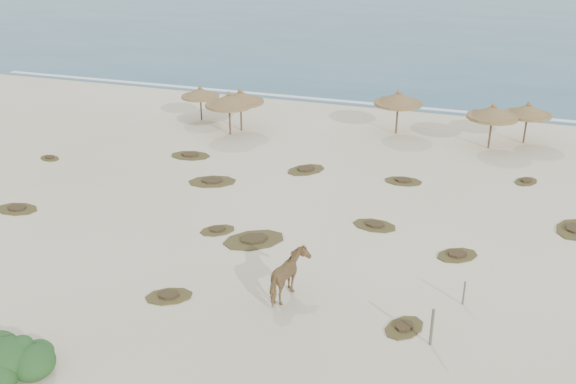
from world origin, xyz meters
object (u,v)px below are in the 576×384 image
palapa_0 (200,93)px  horse (289,277)px  palapa_1 (240,98)px  bush (7,361)px

palapa_0 → horse: size_ratio=1.56×
palapa_1 → palapa_0: bearing=160.3°
horse → bush: size_ratio=0.74×
palapa_1 → bush: bearing=-83.7°
palapa_1 → horse: size_ratio=1.76×
palapa_1 → horse: bearing=-62.3°
horse → bush: horse is taller
bush → palapa_0: bearing=103.4°
palapa_0 → horse: palapa_0 is taller
palapa_0 → bush: 27.10m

